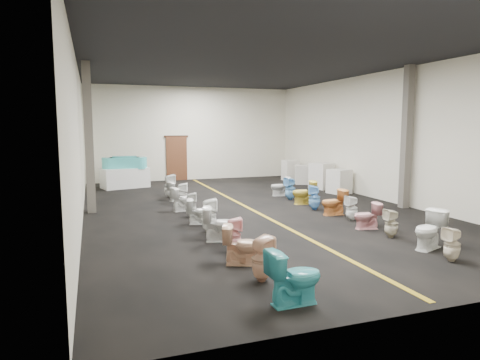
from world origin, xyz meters
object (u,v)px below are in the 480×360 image
(toilet_left_2, at_px, (243,245))
(toilet_left_11, at_px, (169,186))
(appliance_crate_a, at_px, (339,181))
(toilet_right_2, at_px, (391,223))
(appliance_crate_c, at_px, (304,174))
(toilet_left_5, at_px, (209,215))
(toilet_right_5, at_px, (334,202))
(toilet_left_7, at_px, (191,205))
(toilet_right_4, at_px, (352,208))
(toilet_left_3, at_px, (233,235))
(appliance_crate_b, at_px, (322,176))
(display_table, at_px, (125,178))
(toilet_left_1, at_px, (262,259))
(toilet_left_9, at_px, (182,194))
(toilet_left_0, at_px, (295,277))
(toilet_right_7, at_px, (304,192))
(toilet_right_6, at_px, (314,197))
(toilet_right_3, at_px, (367,216))
(bathtub, at_px, (125,163))
(toilet_right_0, at_px, (452,244))
(toilet_right_8, at_px, (290,189))
(toilet_right_9, at_px, (280,186))
(appliance_crate_d, at_px, (291,170))
(toilet_left_4, at_px, (220,224))
(toilet_left_10, at_px, (177,191))
(toilet_left_8, at_px, (183,199))
(toilet_left_6, at_px, (200,211))
(toilet_right_1, at_px, (429,230))

(toilet_left_2, height_order, toilet_left_11, toilet_left_11)
(appliance_crate_a, height_order, toilet_right_2, appliance_crate_a)
(appliance_crate_c, bearing_deg, toilet_left_5, -131.61)
(toilet_right_5, bearing_deg, toilet_left_7, -104.18)
(appliance_crate_c, relative_size, toilet_right_5, 1.13)
(toilet_right_2, relative_size, toilet_right_4, 0.97)
(toilet_left_3, bearing_deg, appliance_crate_b, -31.44)
(display_table, distance_m, toilet_left_1, 12.32)
(appliance_crate_a, bearing_deg, toilet_left_9, -174.26)
(toilet_left_0, relative_size, toilet_left_1, 1.08)
(toilet_left_3, distance_m, toilet_right_7, 5.96)
(toilet_right_6, bearing_deg, toilet_right_3, 23.89)
(bathtub, distance_m, appliance_crate_a, 8.93)
(toilet_left_2, xyz_separation_m, toilet_left_3, (0.09, 0.82, -0.02))
(toilet_left_3, height_order, toilet_right_0, toilet_left_3)
(toilet_left_11, height_order, toilet_right_8, toilet_left_11)
(toilet_right_0, height_order, toilet_right_4, toilet_right_4)
(toilet_left_0, bearing_deg, toilet_right_6, -33.29)
(toilet_right_0, bearing_deg, toilet_right_7, 174.00)
(display_table, bearing_deg, toilet_left_1, -83.86)
(toilet_left_0, bearing_deg, toilet_right_9, -25.36)
(appliance_crate_d, bearing_deg, toilet_left_4, -123.86)
(toilet_left_5, xyz_separation_m, toilet_left_10, (0.11, 4.68, -0.08))
(toilet_left_1, distance_m, toilet_right_7, 7.43)
(appliance_crate_a, relative_size, toilet_right_4, 1.33)
(toilet_left_4, distance_m, toilet_left_7, 2.84)
(toilet_right_4, distance_m, toilet_right_8, 3.64)
(toilet_right_9, bearing_deg, toilet_right_0, 12.52)
(toilet_left_1, xyz_separation_m, toilet_left_8, (-0.02, 6.44, -0.02))
(toilet_left_3, xyz_separation_m, toilet_left_5, (-0.03, 1.86, 0.05))
(toilet_right_6, relative_size, toilet_right_9, 1.08)
(toilet_left_6, height_order, toilet_right_2, same)
(toilet_left_11, bearing_deg, toilet_right_7, -131.58)
(appliance_crate_d, bearing_deg, toilet_left_9, -142.03)
(toilet_right_5, xyz_separation_m, toilet_right_8, (-0.07, 2.79, 0.02))
(toilet_right_0, bearing_deg, toilet_left_4, -131.62)
(appliance_crate_b, distance_m, toilet_right_0, 9.80)
(toilet_left_8, bearing_deg, display_table, -0.63)
(toilet_right_2, bearing_deg, toilet_left_9, -139.41)
(toilet_left_2, xyz_separation_m, toilet_left_4, (0.08, 1.72, 0.02))
(toilet_left_7, xyz_separation_m, toilet_left_9, (0.10, 1.74, 0.03))
(appliance_crate_b, height_order, appliance_crate_c, appliance_crate_b)
(toilet_right_0, xyz_separation_m, toilet_right_2, (0.07, 1.87, 0.00))
(display_table, bearing_deg, toilet_left_11, -66.64)
(toilet_right_0, xyz_separation_m, toilet_right_1, (0.21, 0.82, 0.08))
(display_table, height_order, toilet_left_3, display_table)
(toilet_right_1, xyz_separation_m, toilet_right_5, (-0.03, 3.75, -0.04))
(toilet_left_3, distance_m, toilet_left_10, 6.54)
(toilet_left_8, bearing_deg, appliance_crate_c, -69.09)
(toilet_left_2, height_order, toilet_right_3, toilet_left_2)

